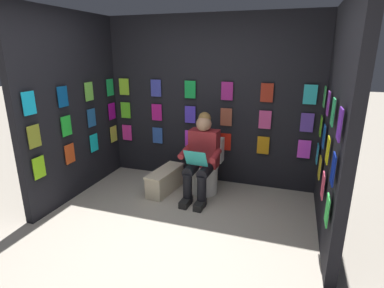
% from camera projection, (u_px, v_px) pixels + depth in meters
% --- Properties ---
extents(ground_plane, '(30.00, 30.00, 0.00)m').
position_uv_depth(ground_plane, '(156.00, 251.00, 3.14)').
color(ground_plane, '#B2A899').
extents(display_wall_back, '(3.31, 0.14, 2.49)m').
position_uv_depth(display_wall_back, '(210.00, 102.00, 4.59)').
color(display_wall_back, black).
rests_on(display_wall_back, ground).
extents(display_wall_left, '(0.14, 1.96, 2.49)m').
position_uv_depth(display_wall_left, '(337.00, 125.00, 3.16)').
color(display_wall_left, black).
rests_on(display_wall_left, ground).
extents(display_wall_right, '(0.14, 1.96, 2.49)m').
position_uv_depth(display_wall_right, '(73.00, 107.00, 4.17)').
color(display_wall_right, black).
rests_on(display_wall_right, ground).
extents(toilet, '(0.41, 0.56, 0.77)m').
position_uv_depth(toilet, '(206.00, 169.00, 4.44)').
color(toilet, white).
rests_on(toilet, ground).
extents(person_reading, '(0.54, 0.69, 1.19)m').
position_uv_depth(person_reading, '(201.00, 156.00, 4.15)').
color(person_reading, maroon).
rests_on(person_reading, ground).
extents(comic_longbox_near, '(0.34, 0.76, 0.33)m').
position_uv_depth(comic_longbox_near, '(165.00, 180.00, 4.45)').
color(comic_longbox_near, beige).
rests_on(comic_longbox_near, ground).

